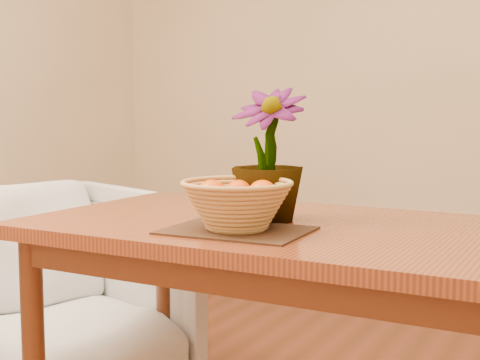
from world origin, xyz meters
The scene contains 7 objects.
wall_back centered at (0.00, 2.25, 1.35)m, with size 4.00×0.02×2.70m, color #F9E0BE.
table centered at (0.00, 0.30, 0.66)m, with size 1.40×0.80×0.75m.
placemat centered at (-0.05, 0.12, 0.75)m, with size 0.35×0.26×0.01m, color #3A2315.
wicker_basket centered at (-0.05, 0.12, 0.81)m, with size 0.29×0.29×0.12m.
orange_pile centered at (-0.05, 0.12, 0.84)m, with size 0.19×0.19×0.08m.
potted_plant centered at (-0.05, 0.31, 0.93)m, with size 0.21×0.21×0.37m, color #184213.
armchair centered at (-0.96, 0.37, 0.43)m, with size 0.83×0.78×0.85m, color #836A5A.
Camera 1 is at (0.76, -1.34, 1.06)m, focal length 50.00 mm.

